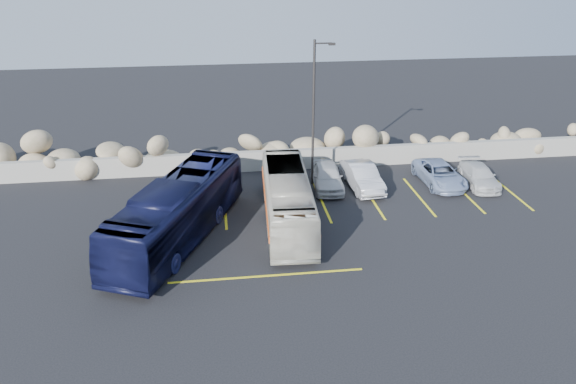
{
  "coord_description": "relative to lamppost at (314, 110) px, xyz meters",
  "views": [
    {
      "loc": [
        -2.74,
        -19.35,
        12.44
      ],
      "look_at": [
        0.39,
        4.0,
        2.02
      ],
      "focal_mm": 35.0,
      "sensor_mm": 36.0,
      "label": 1
    }
  ],
  "objects": [
    {
      "name": "ground",
      "position": [
        -2.56,
        -9.5,
        -4.3
      ],
      "size": [
        90.0,
        90.0,
        0.0
      ],
      "primitive_type": "plane",
      "color": "black",
      "rests_on": "ground"
    },
    {
      "name": "riprap_pile",
      "position": [
        -2.56,
        3.7,
        -3.0
      ],
      "size": [
        54.0,
        2.8,
        2.6
      ],
      "primitive_type": null,
      "color": "#968762",
      "rests_on": "ground"
    },
    {
      "name": "seawall",
      "position": [
        -2.56,
        2.5,
        -3.7
      ],
      "size": [
        60.0,
        0.4,
        1.2
      ],
      "primitive_type": "cube",
      "color": "gray",
      "rests_on": "ground"
    },
    {
      "name": "car_a",
      "position": [
        0.67,
        -0.64,
        -3.62
      ],
      "size": [
        1.88,
        4.07,
        1.35
      ],
      "primitive_type": "imported",
      "rotation": [
        0.0,
        0.0,
        -0.07
      ],
      "color": "silver",
      "rests_on": "ground"
    },
    {
      "name": "car_c",
      "position": [
        9.21,
        -1.38,
        -3.75
      ],
      "size": [
        1.83,
        3.87,
        1.09
      ],
      "primitive_type": "imported",
      "rotation": [
        0.0,
        0.0,
        -0.08
      ],
      "color": "silver",
      "rests_on": "ground"
    },
    {
      "name": "car_b",
      "position": [
        2.58,
        -0.96,
        -3.62
      ],
      "size": [
        1.74,
        4.21,
        1.35
      ],
      "primitive_type": "imported",
      "rotation": [
        0.0,
        0.0,
        0.08
      ],
      "color": "silver",
      "rests_on": "ground"
    },
    {
      "name": "tour_coach",
      "position": [
        -7.21,
        -5.63,
        -2.87
      ],
      "size": [
        6.28,
        10.37,
        2.86
      ],
      "primitive_type": "imported",
      "rotation": [
        0.0,
        0.0,
        -0.41
      ],
      "color": "black",
      "rests_on": "ground"
    },
    {
      "name": "parking_lines",
      "position": [
        2.09,
        -3.93,
        -4.29
      ],
      "size": [
        18.16,
        9.36,
        0.01
      ],
      "color": "yellow",
      "rests_on": "ground"
    },
    {
      "name": "vintage_bus",
      "position": [
        -2.07,
        -4.6,
        -3.06
      ],
      "size": [
        2.57,
        9.0,
        2.48
      ],
      "primitive_type": "imported",
      "rotation": [
        0.0,
        0.0,
        -0.06
      ],
      "color": "beige",
      "rests_on": "ground"
    },
    {
      "name": "lamppost",
      "position": [
        0.0,
        0.0,
        0.0
      ],
      "size": [
        1.14,
        0.18,
        8.0
      ],
      "color": "#302D2B",
      "rests_on": "ground"
    },
    {
      "name": "car_d",
      "position": [
        7.07,
        -0.96,
        -3.7
      ],
      "size": [
        2.1,
        4.32,
        1.18
      ],
      "primitive_type": "imported",
      "rotation": [
        0.0,
        0.0,
        0.03
      ],
      "color": "#8598BC",
      "rests_on": "ground"
    }
  ]
}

